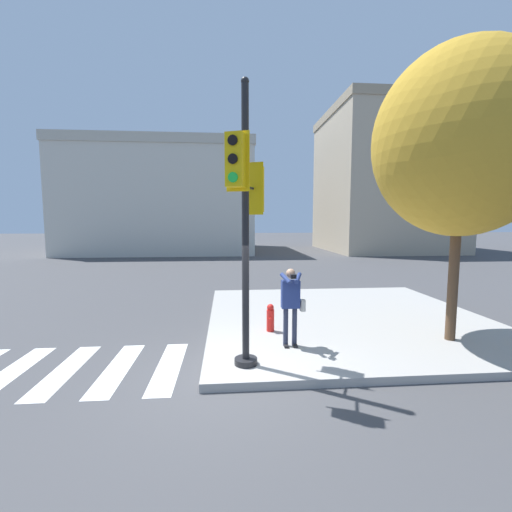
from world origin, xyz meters
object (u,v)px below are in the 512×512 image
object	(u,v)px
traffic_signal_pole	(246,209)
street_tree	(461,142)
fire_hydrant	(270,318)
person_photographer	(291,300)

from	to	relation	value
traffic_signal_pole	street_tree	distance (m)	5.22
fire_hydrant	person_photographer	bearing A→B (deg)	-72.92
traffic_signal_pole	street_tree	size ratio (longest dim) A/B	0.81
traffic_signal_pole	person_photographer	xyz separation A→B (m)	(1.05, 0.91, -1.97)
person_photographer	street_tree	size ratio (longest dim) A/B	0.26
street_tree	fire_hydrant	distance (m)	5.99
street_tree	fire_hydrant	size ratio (longest dim) A/B	9.51
traffic_signal_pole	fire_hydrant	world-z (taller)	traffic_signal_pole
fire_hydrant	traffic_signal_pole	bearing A→B (deg)	-110.20
person_photographer	street_tree	bearing A→B (deg)	1.32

